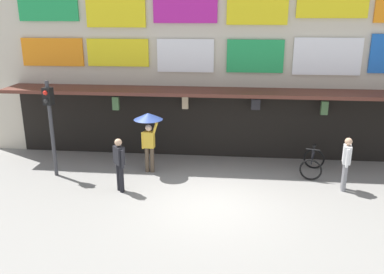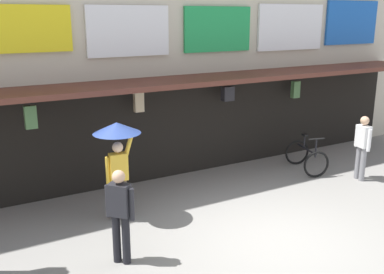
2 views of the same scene
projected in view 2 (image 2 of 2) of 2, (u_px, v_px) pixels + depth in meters
ground_plane at (272, 236)px, 8.58m from camera, size 80.00×80.00×0.00m
shopfront at (165, 22)px, 11.37m from camera, size 18.00×2.60×8.00m
bicycle_parked at (306, 157)px, 12.11m from camera, size 1.01×1.31×1.05m
pedestrian_in_green at (120, 212)px, 7.45m from camera, size 0.40×0.42×1.68m
pedestrian_in_blue at (362, 144)px, 11.32m from camera, size 0.28×0.52×1.68m
pedestrian_with_umbrella at (117, 144)px, 8.89m from camera, size 0.96×0.96×2.08m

